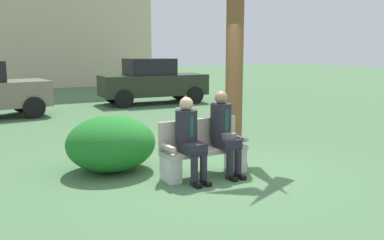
{
  "coord_description": "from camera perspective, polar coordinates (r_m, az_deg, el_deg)",
  "views": [
    {
      "loc": [
        -3.7,
        -5.6,
        2.0
      ],
      "look_at": [
        -0.27,
        0.31,
        0.85
      ],
      "focal_mm": 39.12,
      "sensor_mm": 36.0,
      "label": 1
    }
  ],
  "objects": [
    {
      "name": "ground_plane",
      "position": [
        7.0,
        3.21,
        -7.06
      ],
      "size": [
        80.0,
        80.0,
        0.0
      ],
      "primitive_type": "plane",
      "color": "#4A7248"
    },
    {
      "name": "seated_man_right",
      "position": [
        6.73,
        4.37,
        -1.22
      ],
      "size": [
        0.34,
        0.72,
        1.35
      ],
      "color": "#23232D",
      "rests_on": "ground"
    },
    {
      "name": "shrub_near_bench",
      "position": [
        7.08,
        -10.96,
        -3.14
      ],
      "size": [
        1.49,
        1.36,
        0.93
      ],
      "primitive_type": "ellipsoid",
      "color": "#1F7125",
      "rests_on": "ground"
    },
    {
      "name": "seated_man_left",
      "position": [
        6.4,
        -0.38,
        -1.99
      ],
      "size": [
        0.34,
        0.72,
        1.29
      ],
      "color": "#23232D",
      "rests_on": "ground"
    },
    {
      "name": "park_bench",
      "position": [
        6.73,
        1.5,
        -4.22
      ],
      "size": [
        1.42,
        0.44,
        0.9
      ],
      "color": "#B7AD9E",
      "rests_on": "ground"
    },
    {
      "name": "parked_car_far",
      "position": [
        15.75,
        -5.41,
        5.29
      ],
      "size": [
        4.01,
        1.96,
        1.68
      ],
      "color": "#232D1E",
      "rests_on": "ground"
    }
  ]
}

